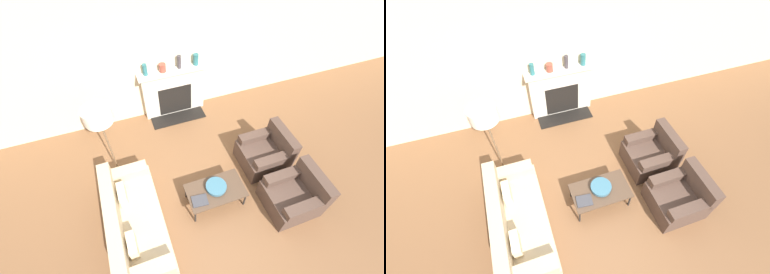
% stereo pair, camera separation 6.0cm
% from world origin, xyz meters
% --- Properties ---
extents(ground_plane, '(18.00, 18.00, 0.00)m').
position_xyz_m(ground_plane, '(0.00, 0.00, 0.00)').
color(ground_plane, brown).
extents(wall_back, '(18.00, 0.06, 2.90)m').
position_xyz_m(wall_back, '(0.00, 2.92, 1.45)').
color(wall_back, beige).
rests_on(wall_back, ground_plane).
extents(fireplace, '(1.52, 0.59, 1.18)m').
position_xyz_m(fireplace, '(0.21, 2.78, 0.57)').
color(fireplace, beige).
rests_on(fireplace, ground_plane).
extents(couch, '(0.83, 1.89, 0.85)m').
position_xyz_m(couch, '(-1.28, 0.18, 0.32)').
color(couch, tan).
rests_on(couch, ground_plane).
extents(armchair_near, '(0.87, 0.81, 0.81)m').
position_xyz_m(armchair_near, '(1.45, -0.26, 0.30)').
color(armchair_near, '#4C382D').
rests_on(armchair_near, ground_plane).
extents(armchair_far, '(0.87, 0.81, 0.81)m').
position_xyz_m(armchair_far, '(1.45, 0.72, 0.30)').
color(armchair_far, '#4C382D').
rests_on(armchair_far, ground_plane).
extents(coffee_table, '(1.01, 0.58, 0.39)m').
position_xyz_m(coffee_table, '(0.18, 0.25, 0.36)').
color(coffee_table, '#4C3828').
rests_on(coffee_table, ground_plane).
extents(bowl, '(0.36, 0.36, 0.08)m').
position_xyz_m(bowl, '(0.19, 0.28, 0.43)').
color(bowl, '#38667A').
rests_on(bowl, coffee_table).
extents(book, '(0.29, 0.23, 0.02)m').
position_xyz_m(book, '(-0.16, 0.15, 0.40)').
color(book, '#38383D').
rests_on(book, coffee_table).
extents(floor_lamp, '(0.44, 0.44, 1.79)m').
position_xyz_m(floor_lamp, '(-1.36, 1.39, 1.55)').
color(floor_lamp, brown).
rests_on(floor_lamp, ground_plane).
extents(mantel_vase_left, '(0.09, 0.09, 0.25)m').
position_xyz_m(mantel_vase_left, '(-0.36, 2.79, 1.30)').
color(mantel_vase_left, '#28666B').
rests_on(mantel_vase_left, fireplace).
extents(mantel_vase_center_left, '(0.14, 0.14, 0.17)m').
position_xyz_m(mantel_vase_center_left, '(0.00, 2.79, 1.26)').
color(mantel_vase_center_left, brown).
rests_on(mantel_vase_center_left, fireplace).
extents(mantel_vase_center_right, '(0.08, 0.08, 0.29)m').
position_xyz_m(mantel_vase_center_right, '(0.37, 2.79, 1.32)').
color(mantel_vase_center_right, '#3D383D').
rests_on(mantel_vase_center_right, fireplace).
extents(mantel_vase_right, '(0.11, 0.11, 0.25)m').
position_xyz_m(mantel_vase_right, '(0.74, 2.79, 1.30)').
color(mantel_vase_right, '#28666B').
rests_on(mantel_vase_right, fireplace).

